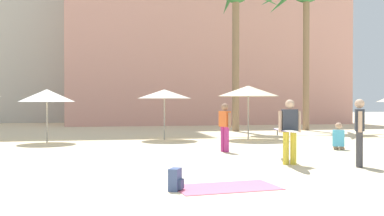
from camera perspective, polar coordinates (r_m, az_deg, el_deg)
The scene contains 11 objects.
ground at distance 7.19m, azimuth 13.51°, elevation -12.66°, with size 120.00×120.00×0.00m, color beige.
hotel_pink at distance 37.21m, azimuth 1.25°, elevation 7.65°, with size 21.19×10.86×12.24m, color #DB9989.
cafe_umbrella_2 at distance 18.95m, azimuth -18.20°, elevation 1.53°, with size 2.25×2.25×2.19m.
cafe_umbrella_4 at distance 19.90m, azimuth 7.26°, elevation 2.19°, with size 2.71×2.71×2.40m.
cafe_umbrella_5 at distance 19.54m, azimuth -3.58°, elevation 1.81°, with size 2.37×2.37×2.22m.
beach_towel at distance 8.76m, azimuth 4.49°, elevation -10.16°, with size 1.99×1.07×0.01m, color #EF6684.
backpack at distance 8.44m, azimuth -2.14°, elevation -9.24°, with size 0.33×0.35×0.42m.
person_mid_right at distance 16.50m, azimuth 18.37°, elevation -3.93°, with size 0.83×1.03×0.95m.
person_mid_center at distance 12.19m, azimuth 12.25°, elevation -2.71°, with size 0.98×3.03×1.74m.
person_mid_left at distance 12.14m, azimuth 20.78°, elevation -2.62°, with size 0.38×0.58×1.75m.
person_far_left at distance 14.83m, azimuth 4.25°, elevation -2.24°, with size 0.36×0.59×1.63m.
Camera 1 is at (-2.92, -6.36, 1.67)m, focal length 41.38 mm.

